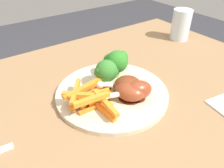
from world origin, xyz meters
TOP-DOWN VIEW (x-y plane):
  - dining_table at (0.00, 0.00)m, footprint 1.15×0.80m
  - dinner_plate at (0.06, 0.05)m, footprint 0.27×0.27m
  - broccoli_floret_front at (0.06, 0.08)m, footprint 0.06×0.05m
  - broccoli_floret_middle at (0.06, 0.08)m, footprint 0.05×0.05m
  - broccoli_floret_back at (0.11, 0.09)m, footprint 0.06×0.07m
  - carrot_fries_pile at (-0.00, 0.04)m, footprint 0.12×0.15m
  - chicken_drumstick_near at (0.08, 0.02)m, footprint 0.10×0.09m
  - chicken_drumstick_far at (0.09, -0.01)m, footprint 0.12×0.07m
  - chicken_drumstick_extra at (0.08, 0.01)m, footprint 0.09×0.13m
  - water_glass at (0.47, 0.18)m, footprint 0.07×0.07m

SIDE VIEW (x-z plane):
  - dining_table at x=0.00m, z-range 0.26..0.99m
  - dinner_plate at x=0.06m, z-range 0.73..0.74m
  - carrot_fries_pile at x=0.00m, z-range 0.74..0.78m
  - chicken_drumstick_extra at x=0.08m, z-range 0.74..0.78m
  - chicken_drumstick_far at x=0.09m, z-range 0.74..0.79m
  - chicken_drumstick_near at x=0.08m, z-range 0.74..0.79m
  - broccoli_floret_middle at x=0.06m, z-range 0.75..0.81m
  - broccoli_floret_front at x=0.06m, z-range 0.75..0.82m
  - water_glass at x=0.47m, z-range 0.73..0.84m
  - broccoli_floret_back at x=0.11m, z-range 0.75..0.82m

